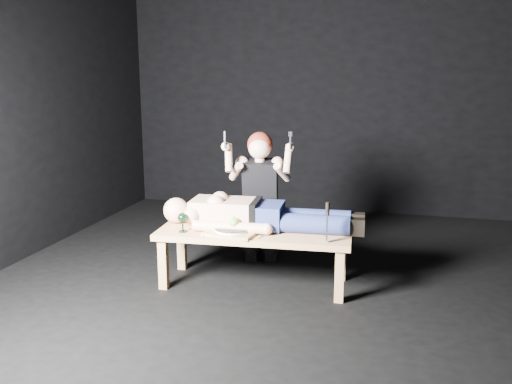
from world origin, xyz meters
TOP-DOWN VIEW (x-y plane):
  - ground at (0.00, 0.00)m, footprint 5.00×5.00m
  - back_wall at (0.00, 2.50)m, footprint 5.00×0.00m
  - table at (-0.29, -0.11)m, footprint 1.55×0.66m
  - lying_man at (-0.25, -0.02)m, footprint 1.57×0.56m
  - kneeling_woman at (-0.37, 0.42)m, footprint 0.75×0.81m
  - serving_tray at (-0.44, -0.25)m, footprint 0.42×0.33m
  - plate at (-0.44, -0.25)m, footprint 0.29×0.29m
  - apple at (-0.42, -0.24)m, footprint 0.08×0.08m
  - goblet at (-0.83, -0.30)m, footprint 0.08×0.08m
  - fork_flat at (-0.64, -0.29)m, footprint 0.01×0.16m
  - knife_flat at (-0.19, -0.25)m, footprint 0.06×0.16m
  - spoon_flat at (-0.23, -0.20)m, footprint 0.08×0.15m
  - carving_knife at (0.30, -0.29)m, footprint 0.04×0.05m

SIDE VIEW (x-z plane):
  - ground at x=0.00m, z-range 0.00..0.00m
  - table at x=-0.29m, z-range 0.00..0.45m
  - fork_flat at x=-0.64m, z-range 0.45..0.46m
  - knife_flat at x=-0.19m, z-range 0.45..0.46m
  - spoon_flat at x=-0.23m, z-range 0.45..0.46m
  - serving_tray at x=-0.44m, z-range 0.45..0.47m
  - plate at x=-0.44m, z-range 0.47..0.49m
  - goblet at x=-0.83m, z-range 0.45..0.60m
  - apple at x=-0.42m, z-range 0.49..0.58m
  - lying_man at x=-0.25m, z-range 0.45..0.72m
  - carving_knife at x=0.30m, z-range 0.45..0.75m
  - kneeling_woman at x=-0.37m, z-range 0.00..1.22m
  - back_wall at x=0.00m, z-range -1.00..4.00m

